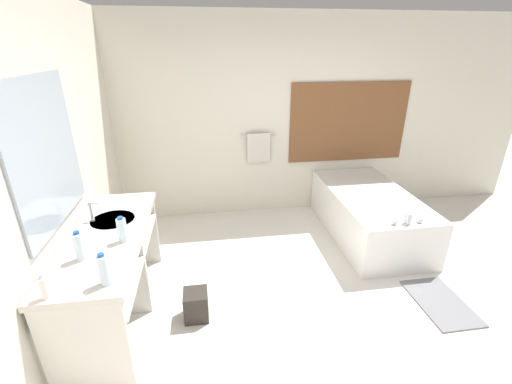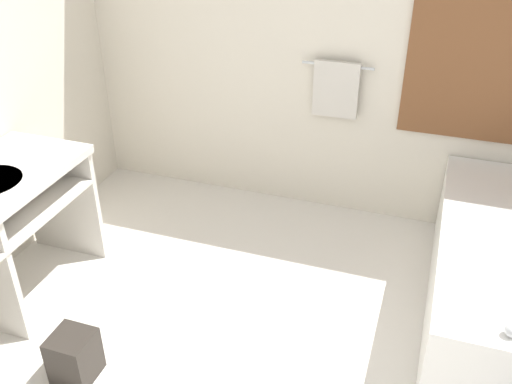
{
  "view_description": "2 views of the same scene",
  "coord_description": "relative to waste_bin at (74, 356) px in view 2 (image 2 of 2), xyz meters",
  "views": [
    {
      "loc": [
        -1.02,
        -2.39,
        2.29
      ],
      "look_at": [
        -0.51,
        1.01,
        0.81
      ],
      "focal_mm": 24.0,
      "sensor_mm": 36.0,
      "label": 1
    },
    {
      "loc": [
        0.39,
        -1.61,
        2.4
      ],
      "look_at": [
        -0.42,
        0.76,
        0.91
      ],
      "focal_mm": 40.0,
      "sensor_mm": 36.0,
      "label": 2
    }
  ],
  "objects": [
    {
      "name": "waste_bin",
      "position": [
        0.0,
        0.0,
        0.0
      ],
      "size": [
        0.21,
        0.21,
        0.28
      ],
      "color": "#2D2823",
      "rests_on": "ground_plane"
    },
    {
      "name": "wall_back_with_blinds",
      "position": [
        1.23,
        2.14,
        1.21
      ],
      "size": [
        7.4,
        0.13,
        2.7
      ],
      "color": "silver",
      "rests_on": "ground_plane"
    }
  ]
}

